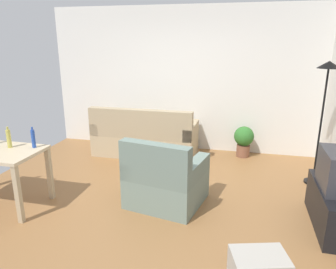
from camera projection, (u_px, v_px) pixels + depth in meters
name	position (u px, v px, depth m)	size (l,w,h in m)	color
ground_plane	(153.00, 196.00, 4.47)	(5.20, 4.40, 0.02)	olive
wall_rear	(184.00, 80.00, 6.13)	(5.20, 0.10, 2.70)	silver
couch	(145.00, 139.00, 5.99)	(1.88, 0.84, 0.92)	tan
tv_stand	(335.00, 208.00, 3.65)	(0.44, 1.10, 0.48)	black
torchiere_lamp	(326.00, 90.00, 4.46)	(0.32, 0.32, 1.81)	black
potted_plant	(244.00, 139.00, 5.87)	(0.36, 0.36, 0.57)	brown
armchair	(165.00, 181.00, 4.15)	(1.05, 1.00, 0.92)	slate
bottle_squat	(9.00, 138.00, 4.07)	(0.06, 0.06, 0.28)	#BCB24C
bottle_blue	(33.00, 138.00, 4.06)	(0.05, 0.05, 0.27)	#2347A3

